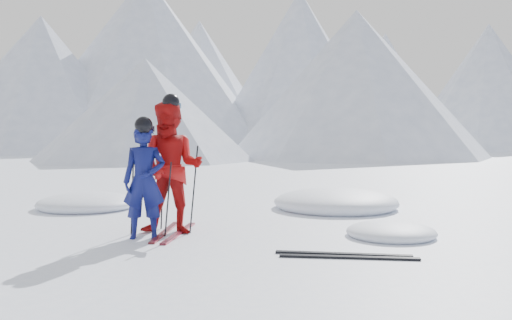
% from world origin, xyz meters
% --- Properties ---
extents(ground, '(160.00, 160.00, 0.00)m').
position_xyz_m(ground, '(0.00, 0.00, 0.00)').
color(ground, white).
rests_on(ground, ground).
extents(skier_blue, '(0.71, 0.61, 1.66)m').
position_xyz_m(skier_blue, '(-2.66, -0.78, 0.83)').
color(skier_blue, '#0D1250').
rests_on(skier_blue, ground).
extents(skier_red, '(1.14, 0.98, 2.01)m').
position_xyz_m(skier_red, '(-2.47, -0.31, 1.01)').
color(skier_red, '#AC0E0D').
rests_on(skier_red, ground).
extents(pole_blue_left, '(0.11, 0.08, 1.11)m').
position_xyz_m(pole_blue_left, '(-2.96, -0.63, 0.55)').
color(pole_blue_left, black).
rests_on(pole_blue_left, ground).
extents(pole_blue_right, '(0.11, 0.07, 1.11)m').
position_xyz_m(pole_blue_right, '(-2.41, -0.53, 0.55)').
color(pole_blue_right, black).
rests_on(pole_blue_right, ground).
extents(pole_red_left, '(0.13, 0.10, 1.34)m').
position_xyz_m(pole_red_left, '(-2.77, -0.06, 0.67)').
color(pole_red_left, black).
rests_on(pole_red_left, ground).
extents(pole_red_right, '(0.13, 0.09, 1.34)m').
position_xyz_m(pole_red_right, '(-2.17, -0.16, 0.67)').
color(pole_red_right, black).
rests_on(pole_red_right, ground).
extents(ski_worn_left, '(0.57, 1.65, 0.03)m').
position_xyz_m(ski_worn_left, '(-2.59, -0.31, 0.01)').
color(ski_worn_left, black).
rests_on(ski_worn_left, ground).
extents(ski_worn_right, '(0.46, 1.68, 0.03)m').
position_xyz_m(ski_worn_right, '(-2.35, -0.31, 0.01)').
color(ski_worn_right, black).
rests_on(ski_worn_right, ground).
extents(ski_loose_a, '(1.69, 0.41, 0.03)m').
position_xyz_m(ski_loose_a, '(0.26, -0.89, 0.01)').
color(ski_loose_a, black).
rests_on(ski_loose_a, ground).
extents(ski_loose_b, '(1.68, 0.47, 0.03)m').
position_xyz_m(ski_loose_b, '(0.36, -1.04, 0.01)').
color(ski_loose_b, black).
rests_on(ski_loose_b, ground).
extents(snow_lumps, '(10.20, 6.23, 0.55)m').
position_xyz_m(snow_lumps, '(-1.70, 2.29, 0.00)').
color(snow_lumps, white).
rests_on(snow_lumps, ground).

